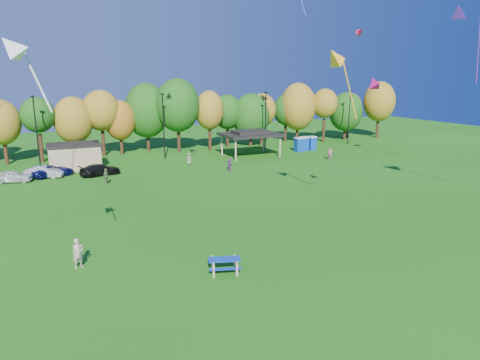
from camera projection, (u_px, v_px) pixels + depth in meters
name	position (u px, v px, depth m)	size (l,w,h in m)	color
ground	(315.00, 282.00, 24.23)	(160.00, 160.00, 0.00)	#19600F
tree_line	(133.00, 115.00, 62.61)	(93.57, 10.55, 11.15)	black
lamp_posts	(164.00, 124.00, 59.21)	(64.50, 0.25, 9.09)	black
utility_building	(75.00, 156.00, 53.34)	(6.30, 4.30, 3.25)	tan
pavilion	(251.00, 134.00, 61.82)	(8.20, 6.20, 3.77)	tan
porta_potties	(305.00, 144.00, 66.89)	(3.75, 1.56, 2.18)	#0C3BA3
picnic_table	(224.00, 264.00, 25.41)	(2.26, 2.05, 0.81)	tan
kite_flyer	(78.00, 253.00, 25.79)	(0.69, 0.45, 1.89)	tan
car_a	(13.00, 176.00, 46.79)	(1.62, 4.02, 1.37)	silver
car_b	(44.00, 172.00, 48.95)	(1.46, 4.20, 1.38)	#9F9EA4
car_c	(53.00, 171.00, 49.68)	(2.16, 4.68, 1.30)	#0E1256
car_d	(100.00, 170.00, 50.19)	(1.90, 4.66, 1.35)	black
far_person_1	(189.00, 159.00, 56.27)	(0.77, 0.50, 1.58)	#75845A
far_person_2	(106.00, 177.00, 45.71)	(1.05, 0.44, 1.79)	olive
far_person_4	(230.00, 165.00, 52.48)	(1.50, 0.48, 1.61)	purple
far_person_5	(330.00, 154.00, 59.38)	(0.63, 0.41, 1.72)	#B95779
kite_0	(459.00, 11.00, 43.92)	(4.73, 3.09, 8.48)	#882AE4
kite_1	(11.00, 48.00, 17.77)	(2.25, 1.50, 3.49)	silver
kite_4	(374.00, 82.00, 32.82)	(1.17, 1.47, 1.33)	#CB0B67
kite_8	(360.00, 31.00, 52.48)	(1.41, 1.60, 1.37)	red
kite_13	(335.00, 58.00, 31.29)	(3.36, 1.45, 5.56)	#FFA61A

